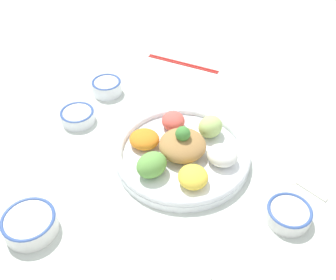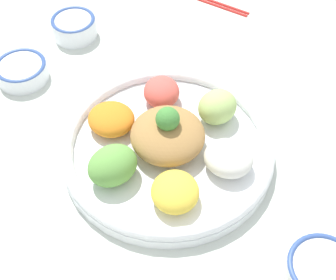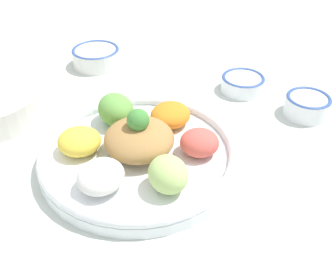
% 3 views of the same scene
% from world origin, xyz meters
% --- Properties ---
extents(ground_plane, '(2.40, 2.40, 0.00)m').
position_xyz_m(ground_plane, '(0.00, 0.00, 0.00)').
color(ground_plane, silver).
extents(salad_platter, '(0.34, 0.34, 0.10)m').
position_xyz_m(salad_platter, '(0.02, -0.03, 0.03)').
color(salad_platter, white).
rests_on(salad_platter, ground_plane).
extents(rice_bowl_blue, '(0.09, 0.09, 0.04)m').
position_xyz_m(rice_bowl_blue, '(0.30, -0.25, 0.02)').
color(rice_bowl_blue, white).
rests_on(rice_bowl_blue, ground_plane).
extents(sauce_bowl_dark, '(0.09, 0.09, 0.03)m').
position_xyz_m(sauce_bowl_dark, '(0.33, -0.10, 0.02)').
color(sauce_bowl_dark, white).
rests_on(sauce_bowl_dark, ground_plane).
extents(rice_bowl_plain, '(0.11, 0.11, 0.04)m').
position_xyz_m(rice_bowl_plain, '(0.28, 0.25, 0.02)').
color(rice_bowl_plain, white).
rests_on(rice_bowl_plain, ground_plane).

